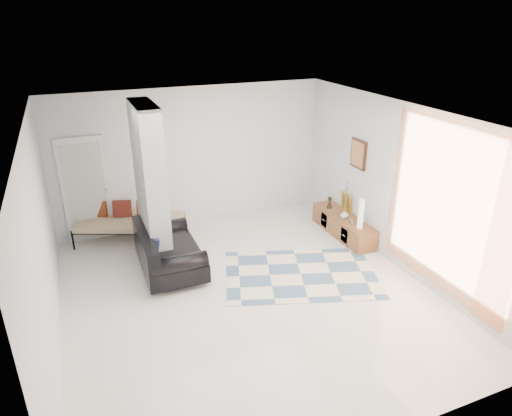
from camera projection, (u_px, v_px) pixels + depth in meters
name	position (u px, v px, depth m)	size (l,w,h in m)	color
floor	(248.00, 294.00, 7.20)	(6.00, 6.00, 0.00)	white
ceiling	(246.00, 117.00, 6.09)	(6.00, 6.00, 0.00)	white
wall_back	(193.00, 157.00, 9.18)	(6.00, 6.00, 0.00)	white
wall_front	(370.00, 338.00, 4.10)	(6.00, 6.00, 0.00)	white
wall_left	(42.00, 248.00, 5.67)	(6.00, 6.00, 0.00)	white
wall_right	(400.00, 187.00, 7.61)	(6.00, 6.00, 0.00)	white
partition_column	(151.00, 187.00, 7.61)	(0.35, 1.20, 2.80)	#9DA1A3
hallway_door	(86.00, 190.00, 8.56)	(0.85, 0.06, 2.04)	white
curtain	(448.00, 211.00, 6.59)	(2.55, 2.55, 0.00)	orange
wall_art	(358.00, 154.00, 8.53)	(0.04, 0.45, 0.55)	#3D2010
media_console	(343.00, 225.00, 9.03)	(0.45, 1.69, 0.80)	brown
loveseat	(166.00, 252.00, 7.72)	(0.98, 1.66, 0.76)	silver
daybed	(129.00, 220.00, 8.76)	(2.16, 1.55, 0.77)	black
area_rug	(301.00, 274.00, 7.73)	(2.52, 1.68, 0.01)	beige
cylinder_lamp	(361.00, 214.00, 8.36)	(0.10, 0.10, 0.57)	white
bronze_figurine	(330.00, 202.00, 9.30)	(0.12, 0.12, 0.24)	#322316
vase	(345.00, 214.00, 8.83)	(0.16, 0.16, 0.17)	silver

